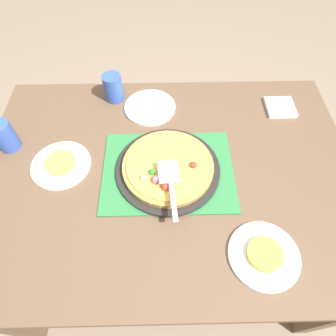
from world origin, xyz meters
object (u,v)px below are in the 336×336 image
Objects in this scene: pizza_server at (171,184)px; cup_far at (113,88)px; served_slice_left at (265,254)px; pizza_pan at (168,169)px; plate_far_right at (61,165)px; pizza at (168,166)px; served_slice_right at (60,163)px; napkin_stack at (280,107)px; plate_side at (150,107)px; cup_near at (4,136)px; plate_near_left at (264,255)px.

cup_far is at bearing -64.49° from pizza_server.
served_slice_left is 0.88m from cup_far.
plate_far_right is (0.40, -0.03, -0.01)m from pizza_pan.
pizza is 3.00× the size of served_slice_right.
cup_far is at bearing -6.30° from napkin_stack.
pizza is at bearing 32.94° from napkin_stack.
cup_near reaches higher than plate_side.
cup_near is (0.61, -0.13, 0.03)m from pizza.
served_slice_right is at bearing 17.67° from napkin_stack.
pizza is (0.00, 0.00, 0.02)m from pizza_pan.
cup_far reaches higher than pizza.
napkin_stack is at bearing -170.50° from cup_near.
pizza_server is at bearing 162.18° from served_slice_right.
pizza_server is (0.28, -0.22, 0.07)m from plate_near_left.
plate_side is 1.83× the size of napkin_stack.
cup_far is (-0.17, -0.36, 0.06)m from plate_far_right.
cup_near is at bearing -12.35° from pizza.
napkin_stack is (-0.49, -0.32, -0.03)m from pizza.
pizza_pan is at bearing 175.21° from plate_far_right.
plate_near_left is 0.74m from plate_side.
cup_near is at bearing -24.68° from plate_far_right.
cup_far reaches higher than plate_side.
pizza_pan is 1.73× the size of plate_side.
served_slice_right is 0.43m from pizza_server.
pizza_server is (-0.01, 0.10, 0.06)m from pizza_pan.
plate_side is 0.74m from served_slice_left.
pizza is 0.34m from plate_side.
plate_side is (0.07, -0.33, -0.03)m from pizza.
served_slice_right is 0.24m from cup_near.
plate_near_left is at bearing 153.31° from cup_near.
pizza_pan is 0.11m from pizza_server.
plate_side is at bearing -79.54° from pizza_server.
pizza_server is (-0.41, 0.13, 0.05)m from served_slice_right.
cup_near and cup_far have the same top height.
served_slice_right is (0.40, -0.04, -0.02)m from pizza.
pizza_server is at bearing -38.68° from served_slice_left.
served_slice_left is at bearing 118.76° from plate_side.
served_slice_left reaches higher than plate_near_left.
pizza is 0.10m from pizza_server.
cup_far is (0.51, -0.72, 0.06)m from plate_near_left.
cup_far is at bearing -54.35° from served_slice_left.
pizza_pan reaches higher than plate_side.
napkin_stack is at bearing -162.33° from plate_far_right.
cup_near reaches higher than pizza.
plate_far_right is at bearing -27.31° from served_slice_left.
pizza_pan is 3.17× the size of cup_far.
pizza_pan is 0.02m from pizza.
cup_far is at bearing -115.20° from served_slice_right.
cup_near is at bearing 34.45° from cup_far.
cup_far is (0.51, -0.72, 0.04)m from served_slice_left.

